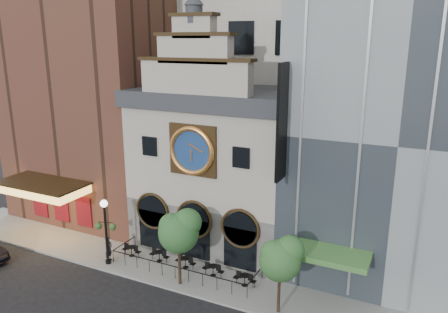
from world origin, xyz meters
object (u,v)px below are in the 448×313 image
lamppost (105,225)px  tree_left (179,230)px  bistro_0 (131,250)px  bistro_2 (186,262)px  bistro_4 (245,279)px  pedestrian (108,249)px  tree_right (281,257)px  bistro_1 (159,255)px  bistro_3 (213,270)px

lamppost → tree_left: (6.17, -0.02, 0.85)m
bistro_0 → bistro_2: size_ratio=1.00×
bistro_4 → pedestrian: 10.39m
bistro_4 → tree_right: (2.99, -1.74, 3.13)m
bistro_2 → lamppost: lamppost is taller
bistro_0 → bistro_2: 4.55m
pedestrian → tree_left: tree_left is taller
bistro_1 → bistro_4: bearing=-2.4°
bistro_1 → tree_right: 10.59m
bistro_3 → tree_left: (-1.48, -1.81, 3.42)m
bistro_4 → bistro_1: bearing=177.6°
bistro_3 → pedestrian: bearing=-169.6°
pedestrian → bistro_2: bearing=-75.1°
bistro_0 → bistro_3: same height
bistro_2 → bistro_3: (2.27, -0.12, 0.00)m
lamppost → tree_right: 13.10m
bistro_3 → bistro_4: (2.44, -0.19, 0.00)m
bistro_0 → pedestrian: 1.74m
bistro_4 → pedestrian: size_ratio=0.84×
bistro_3 → tree_left: 4.14m
tree_right → bistro_0: bearing=171.7°
pedestrian → tree_left: 7.03m
tree_left → tree_right: (6.91, -0.12, -0.29)m
bistro_3 → lamppost: size_ratio=0.32×
bistro_1 → bistro_3: size_ratio=1.00×
bistro_2 → lamppost: bearing=-160.4°
bistro_2 → bistro_4: same height
bistro_2 → tree_left: tree_left is taller
bistro_4 → tree_right: bearing=-30.2°
bistro_0 → tree_left: (5.32, -1.66, 3.42)m
bistro_1 → pedestrian: pedestrian is taller
bistro_1 → bistro_2: same height
bistro_3 → bistro_2: bearing=176.9°
lamppost → bistro_1: bearing=12.7°
bistro_2 → pedestrian: size_ratio=0.84×
bistro_1 → bistro_4: (6.92, -0.29, 0.00)m
bistro_2 → bistro_3: size_ratio=1.00×
bistro_2 → bistro_4: bearing=-3.8°
tree_left → tree_right: bearing=-1.0°
tree_left → bistro_2: bearing=112.1°
tree_right → bistro_2: bearing=165.1°
tree_right → lamppost: bearing=179.4°
lamppost → tree_left: size_ratio=0.92×
bistro_3 → tree_right: tree_right is taller
bistro_2 → bistro_1: bearing=-179.5°
bistro_0 → bistro_3: size_ratio=1.00×
pedestrian → lamppost: 2.13m
bistro_1 → bistro_3: (4.48, -0.10, 0.00)m
bistro_0 → tree_right: bearing=-8.3°
bistro_4 → lamppost: size_ratio=0.32×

